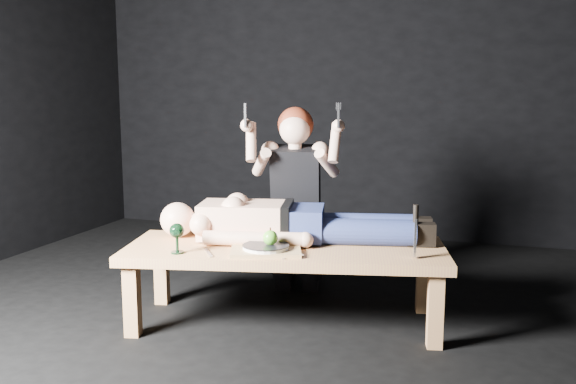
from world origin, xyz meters
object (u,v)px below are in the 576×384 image
object	(u,v)px
lying_man	(297,218)
kneeling_woman	(297,199)
goblet	(177,238)
table	(285,285)
carving_knife	(415,232)
serving_tray	(266,251)

from	to	relation	value
lying_man	kneeling_woman	xyz separation A→B (m)	(-0.12, 0.39, 0.04)
kneeling_woman	lying_man	bearing A→B (deg)	-83.80
lying_man	goblet	xyz separation A→B (m)	(-0.52, -0.49, -0.05)
table	carving_knife	distance (m)	0.81
lying_man	carving_knife	size ratio (longest dim) A/B	6.23
table	goblet	bearing A→B (deg)	-159.52
table	serving_tray	world-z (taller)	serving_tray
serving_tray	carving_knife	xyz separation A→B (m)	(0.77, 0.13, 0.13)
lying_man	kneeling_woman	size ratio (longest dim) A/B	1.41
carving_knife	goblet	bearing A→B (deg)	-179.18
goblet	kneeling_woman	bearing A→B (deg)	65.84
serving_tray	goblet	size ratio (longest dim) A/B	2.28
goblet	carving_knife	bearing A→B (deg)	13.06
lying_man	goblet	size ratio (longest dim) A/B	10.80
kneeling_woman	carving_knife	distance (m)	1.02
goblet	serving_tray	bearing A→B (deg)	19.02
table	lying_man	size ratio (longest dim) A/B	1.01
table	goblet	world-z (taller)	goblet
kneeling_woman	goblet	distance (m)	0.97
carving_knife	kneeling_woman	bearing A→B (deg)	131.57
kneeling_woman	serving_tray	distance (m)	0.75
carving_knife	lying_man	bearing A→B (deg)	151.17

